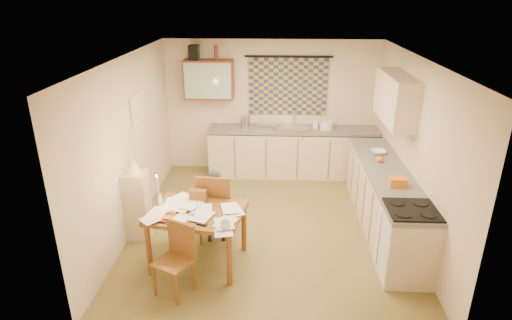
# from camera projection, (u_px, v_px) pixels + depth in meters

# --- Properties ---
(floor) EXTENTS (4.00, 4.50, 0.02)m
(floor) POSITION_uv_depth(u_px,v_px,m) (268.00, 225.00, 6.50)
(floor) COLOR brown
(floor) RESTS_ON ground
(ceiling) EXTENTS (4.00, 4.50, 0.02)m
(ceiling) POSITION_uv_depth(u_px,v_px,m) (271.00, 57.00, 5.56)
(ceiling) COLOR white
(ceiling) RESTS_ON floor
(wall_back) EXTENTS (4.00, 0.02, 2.50)m
(wall_back) POSITION_uv_depth(u_px,v_px,m) (272.00, 107.00, 8.12)
(wall_back) COLOR beige
(wall_back) RESTS_ON floor
(wall_front) EXTENTS (4.00, 0.02, 2.50)m
(wall_front) POSITION_uv_depth(u_px,v_px,m) (265.00, 233.00, 3.93)
(wall_front) COLOR beige
(wall_front) RESTS_ON floor
(wall_left) EXTENTS (0.02, 4.50, 2.50)m
(wall_left) POSITION_uv_depth(u_px,v_px,m) (129.00, 146.00, 6.12)
(wall_left) COLOR beige
(wall_left) RESTS_ON floor
(wall_right) EXTENTS (0.02, 4.50, 2.50)m
(wall_right) POSITION_uv_depth(u_px,v_px,m) (414.00, 150.00, 5.94)
(wall_right) COLOR beige
(wall_right) RESTS_ON floor
(window_blind) EXTENTS (1.45, 0.03, 1.05)m
(window_blind) POSITION_uv_depth(u_px,v_px,m) (288.00, 87.00, 7.92)
(window_blind) COLOR navy
(window_blind) RESTS_ON wall_back
(curtain_rod) EXTENTS (1.60, 0.04, 0.04)m
(curtain_rod) POSITION_uv_depth(u_px,v_px,m) (289.00, 57.00, 7.70)
(curtain_rod) COLOR black
(curtain_rod) RESTS_ON wall_back
(wall_cabinet) EXTENTS (0.90, 0.34, 0.70)m
(wall_cabinet) POSITION_uv_depth(u_px,v_px,m) (209.00, 79.00, 7.80)
(wall_cabinet) COLOR #602D1C
(wall_cabinet) RESTS_ON wall_back
(wall_cabinet_glass) EXTENTS (0.84, 0.02, 0.64)m
(wall_cabinet_glass) POSITION_uv_depth(u_px,v_px,m) (207.00, 81.00, 7.64)
(wall_cabinet_glass) COLOR #99B2A5
(wall_cabinet_glass) RESTS_ON wall_back
(upper_cabinet_right) EXTENTS (0.34, 1.30, 0.70)m
(upper_cabinet_right) POSITION_uv_depth(u_px,v_px,m) (396.00, 98.00, 6.23)
(upper_cabinet_right) COLOR #CEB693
(upper_cabinet_right) RESTS_ON wall_right
(framed_print) EXTENTS (0.04, 0.50, 0.40)m
(framed_print) POSITION_uv_depth(u_px,v_px,m) (137.00, 108.00, 6.32)
(framed_print) COLOR white
(framed_print) RESTS_ON wall_left
(print_canvas) EXTENTS (0.01, 0.42, 0.32)m
(print_canvas) POSITION_uv_depth(u_px,v_px,m) (139.00, 108.00, 6.32)
(print_canvas) COLOR white
(print_canvas) RESTS_ON wall_left
(counter_back) EXTENTS (3.30, 0.62, 0.92)m
(counter_back) POSITION_uv_depth(u_px,v_px,m) (297.00, 152.00, 8.11)
(counter_back) COLOR #CEB693
(counter_back) RESTS_ON floor
(counter_right) EXTENTS (0.62, 2.95, 0.92)m
(counter_right) POSITION_uv_depth(u_px,v_px,m) (385.00, 201.00, 6.26)
(counter_right) COLOR #CEB693
(counter_right) RESTS_ON floor
(stove) EXTENTS (0.61, 0.61, 0.94)m
(stove) POSITION_uv_depth(u_px,v_px,m) (407.00, 243.00, 5.18)
(stove) COLOR white
(stove) RESTS_ON floor
(sink) EXTENTS (0.68, 0.62, 0.10)m
(sink) POSITION_uv_depth(u_px,v_px,m) (293.00, 131.00, 7.96)
(sink) COLOR silver
(sink) RESTS_ON counter_back
(tap) EXTENTS (0.03, 0.03, 0.28)m
(tap) POSITION_uv_depth(u_px,v_px,m) (295.00, 119.00, 8.05)
(tap) COLOR silver
(tap) RESTS_ON counter_back
(dish_rack) EXTENTS (0.40, 0.36, 0.06)m
(dish_rack) POSITION_uv_depth(u_px,v_px,m) (267.00, 127.00, 7.95)
(dish_rack) COLOR silver
(dish_rack) RESTS_ON counter_back
(kettle) EXTENTS (0.19, 0.19, 0.24)m
(kettle) POSITION_uv_depth(u_px,v_px,m) (245.00, 122.00, 7.94)
(kettle) COLOR silver
(kettle) RESTS_ON counter_back
(mixing_bowl) EXTENTS (0.31, 0.31, 0.16)m
(mixing_bowl) POSITION_uv_depth(u_px,v_px,m) (326.00, 125.00, 7.88)
(mixing_bowl) COLOR white
(mixing_bowl) RESTS_ON counter_back
(soap_bottle) EXTENTS (0.12, 0.12, 0.19)m
(soap_bottle) POSITION_uv_depth(u_px,v_px,m) (316.00, 123.00, 7.93)
(soap_bottle) COLOR white
(soap_bottle) RESTS_ON counter_back
(bowl) EXTENTS (0.26, 0.26, 0.06)m
(bowl) POSITION_uv_depth(u_px,v_px,m) (378.00, 152.00, 6.72)
(bowl) COLOR white
(bowl) RESTS_ON counter_right
(orange_bag) EXTENTS (0.22, 0.16, 0.12)m
(orange_bag) POSITION_uv_depth(u_px,v_px,m) (398.00, 182.00, 5.61)
(orange_bag) COLOR orange
(orange_bag) RESTS_ON counter_right
(fruit_orange) EXTENTS (0.10, 0.10, 0.10)m
(fruit_orange) POSITION_uv_depth(u_px,v_px,m) (380.00, 159.00, 6.38)
(fruit_orange) COLOR orange
(fruit_orange) RESTS_ON counter_right
(speaker) EXTENTS (0.18, 0.21, 0.26)m
(speaker) POSITION_uv_depth(u_px,v_px,m) (194.00, 52.00, 7.63)
(speaker) COLOR black
(speaker) RESTS_ON wall_cabinet
(bottle_green) EXTENTS (0.08, 0.08, 0.26)m
(bottle_green) POSITION_uv_depth(u_px,v_px,m) (197.00, 52.00, 7.63)
(bottle_green) COLOR #195926
(bottle_green) RESTS_ON wall_cabinet
(bottle_brown) EXTENTS (0.08, 0.08, 0.26)m
(bottle_brown) POSITION_uv_depth(u_px,v_px,m) (216.00, 52.00, 7.62)
(bottle_brown) COLOR #602D1C
(bottle_brown) RESTS_ON wall_cabinet
(dining_table) EXTENTS (1.27, 1.04, 0.75)m
(dining_table) POSITION_uv_depth(u_px,v_px,m) (198.00, 237.00, 5.49)
(dining_table) COLOR brown
(dining_table) RESTS_ON floor
(chair_far) EXTENTS (0.51, 0.51, 1.04)m
(chair_far) POSITION_uv_depth(u_px,v_px,m) (217.00, 218.00, 6.04)
(chair_far) COLOR brown
(chair_far) RESTS_ON floor
(chair_near) EXTENTS (0.52, 0.52, 0.85)m
(chair_near) POSITION_uv_depth(u_px,v_px,m) (175.00, 272.00, 4.98)
(chair_near) COLOR brown
(chair_near) RESTS_ON floor
(person) EXTENTS (0.46, 0.36, 1.09)m
(person) POSITION_uv_depth(u_px,v_px,m) (215.00, 206.00, 5.91)
(person) COLOR black
(person) RESTS_ON floor
(shelf_stand) EXTENTS (0.32, 0.30, 1.00)m
(shelf_stand) POSITION_uv_depth(u_px,v_px,m) (138.00, 206.00, 6.01)
(shelf_stand) COLOR #CEB693
(shelf_stand) RESTS_ON floor
(lampshade) EXTENTS (0.20, 0.20, 0.22)m
(lampshade) POSITION_uv_depth(u_px,v_px,m) (133.00, 166.00, 5.78)
(lampshade) COLOR white
(lampshade) RESTS_ON shelf_stand
(letter_rack) EXTENTS (0.23, 0.12, 0.16)m
(letter_rack) POSITION_uv_depth(u_px,v_px,m) (198.00, 196.00, 5.57)
(letter_rack) COLOR brown
(letter_rack) RESTS_ON dining_table
(mug) EXTENTS (0.17, 0.17, 0.09)m
(mug) POSITION_uv_depth(u_px,v_px,m) (225.00, 225.00, 4.94)
(mug) COLOR white
(mug) RESTS_ON dining_table
(magazine) EXTENTS (0.23, 0.28, 0.02)m
(magazine) POSITION_uv_depth(u_px,v_px,m) (157.00, 217.00, 5.19)
(magazine) COLOR maroon
(magazine) RESTS_ON dining_table
(book) EXTENTS (0.26, 0.30, 0.02)m
(book) POSITION_uv_depth(u_px,v_px,m) (162.00, 212.00, 5.30)
(book) COLOR orange
(book) RESTS_ON dining_table
(orange_box) EXTENTS (0.12, 0.08, 0.04)m
(orange_box) POSITION_uv_depth(u_px,v_px,m) (167.00, 218.00, 5.14)
(orange_box) COLOR orange
(orange_box) RESTS_ON dining_table
(eyeglasses) EXTENTS (0.14, 0.09, 0.02)m
(eyeglasses) POSITION_uv_depth(u_px,v_px,m) (202.00, 224.00, 5.03)
(eyeglasses) COLOR black
(eyeglasses) RESTS_ON dining_table
(candle_holder) EXTENTS (0.07, 0.07, 0.18)m
(candle_holder) POSITION_uv_depth(u_px,v_px,m) (160.00, 200.00, 5.44)
(candle_holder) COLOR silver
(candle_holder) RESTS_ON dining_table
(candle) EXTENTS (0.03, 0.03, 0.22)m
(candle) POSITION_uv_depth(u_px,v_px,m) (158.00, 185.00, 5.39)
(candle) COLOR white
(candle) RESTS_ON dining_table
(candle_flame) EXTENTS (0.02, 0.02, 0.02)m
(candle_flame) POSITION_uv_depth(u_px,v_px,m) (157.00, 176.00, 5.35)
(candle_flame) COLOR #FFCC66
(candle_flame) RESTS_ON dining_table
(papers) EXTENTS (1.28, 1.12, 0.03)m
(papers) POSITION_uv_depth(u_px,v_px,m) (191.00, 211.00, 5.32)
(papers) COLOR white
(papers) RESTS_ON dining_table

